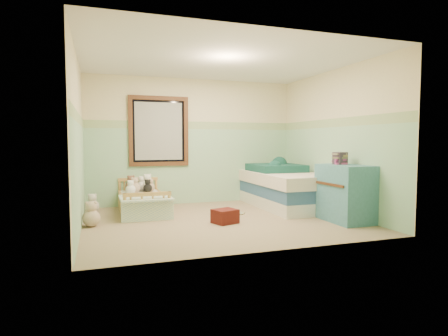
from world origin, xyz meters
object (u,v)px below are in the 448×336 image
object	(u,v)px
plush_floor_cream	(92,206)
floor_book	(238,213)
plush_floor_tan	(91,218)
dresser	(345,193)
twin_bed_frame	(285,201)
red_pillow	(225,216)
toddler_bed_frame	(142,207)

from	to	relation	value
plush_floor_cream	floor_book	world-z (taller)	plush_floor_cream
plush_floor_tan	dresser	bearing A→B (deg)	-12.83
twin_bed_frame	floor_book	world-z (taller)	twin_bed_frame
plush_floor_tan	plush_floor_cream	bearing A→B (deg)	90.00
plush_floor_cream	floor_book	size ratio (longest dim) A/B	0.98
twin_bed_frame	red_pillow	world-z (taller)	twin_bed_frame
toddler_bed_frame	plush_floor_cream	size ratio (longest dim) A/B	6.58
twin_bed_frame	dresser	world-z (taller)	dresser
plush_floor_cream	red_pillow	xyz separation A→B (m)	(1.94, -1.54, -0.01)
plush_floor_tan	floor_book	size ratio (longest dim) A/B	1.08
plush_floor_cream	red_pillow	world-z (taller)	plush_floor_cream
twin_bed_frame	floor_book	xyz separation A→B (m)	(-1.12, -0.39, -0.10)
plush_floor_cream	plush_floor_tan	xyz separation A→B (m)	(0.00, -1.14, 0.01)
plush_floor_tan	red_pillow	distance (m)	1.98
plush_floor_tan	twin_bed_frame	bearing A→B (deg)	10.10
plush_floor_cream	floor_book	distance (m)	2.55
dresser	red_pillow	distance (m)	1.91
plush_floor_cream	toddler_bed_frame	bearing A→B (deg)	-16.51
plush_floor_cream	dresser	bearing A→B (deg)	-27.90
plush_floor_cream	twin_bed_frame	xyz separation A→B (m)	(3.50, -0.51, -0.00)
toddler_bed_frame	plush_floor_tan	bearing A→B (deg)	-133.29
plush_floor_cream	plush_floor_tan	distance (m)	1.14
dresser	red_pillow	world-z (taller)	dresser
plush_floor_tan	red_pillow	bearing A→B (deg)	-11.73
toddler_bed_frame	twin_bed_frame	size ratio (longest dim) A/B	0.69
twin_bed_frame	plush_floor_tan	bearing A→B (deg)	-169.90
toddler_bed_frame	floor_book	world-z (taller)	toddler_bed_frame
toddler_bed_frame	red_pillow	size ratio (longest dim) A/B	4.41
twin_bed_frame	red_pillow	distance (m)	1.87
toddler_bed_frame	floor_book	distance (m)	1.68
floor_book	plush_floor_tan	bearing A→B (deg)	-142.88
plush_floor_tan	dresser	distance (m)	3.87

